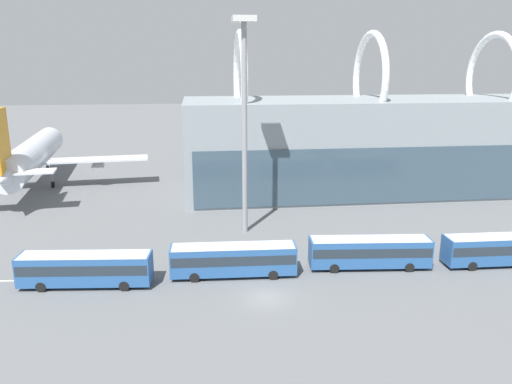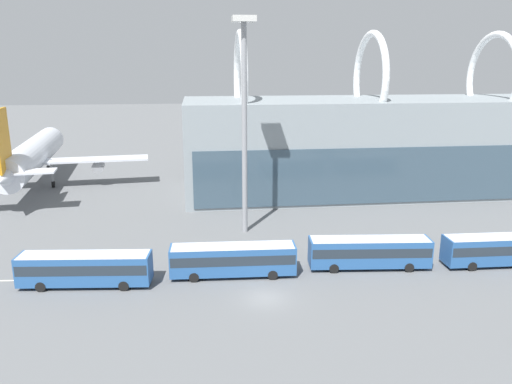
% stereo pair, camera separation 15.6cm
% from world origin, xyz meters
% --- Properties ---
extents(ground_plane, '(440.00, 440.00, 0.00)m').
position_xyz_m(ground_plane, '(0.00, 0.00, 0.00)').
color(ground_plane, slate).
extents(airliner_at_gate_near, '(39.46, 42.55, 15.03)m').
position_xyz_m(airliner_at_gate_near, '(-34.46, 46.32, 5.53)').
color(airliner_at_gate_near, silver).
rests_on(airliner_at_gate_near, ground_plane).
extents(airliner_at_gate_far, '(38.68, 40.45, 15.08)m').
position_xyz_m(airliner_at_gate_far, '(16.56, 51.01, 5.50)').
color(airliner_at_gate_far, silver).
rests_on(airliner_at_gate_far, ground_plane).
extents(shuttle_bus_0, '(12.93, 3.84, 3.26)m').
position_xyz_m(shuttle_bus_0, '(-17.15, 4.68, 1.92)').
color(shuttle_bus_0, '#285693').
rests_on(shuttle_bus_0, ground_plane).
extents(shuttle_bus_1, '(12.84, 3.24, 3.26)m').
position_xyz_m(shuttle_bus_1, '(-2.64, 5.32, 1.92)').
color(shuttle_bus_1, '#285693').
rests_on(shuttle_bus_1, ground_plane).
extents(shuttle_bus_2, '(12.92, 3.77, 3.26)m').
position_xyz_m(shuttle_bus_2, '(11.86, 5.69, 1.92)').
color(shuttle_bus_2, '#285693').
rests_on(shuttle_bus_2, ground_plane).
extents(shuttle_bus_3, '(12.80, 3.04, 3.26)m').
position_xyz_m(shuttle_bus_3, '(26.36, 4.77, 1.92)').
color(shuttle_bus_3, '#285693').
rests_on(shuttle_bus_3, ground_plane).
extents(floodlight_mast, '(2.76, 2.76, 26.44)m').
position_xyz_m(floodlight_mast, '(-0.13, 18.86, 17.15)').
color(floodlight_mast, gray).
rests_on(floodlight_mast, ground_plane).
extents(lane_stripe_0, '(9.88, 0.95, 0.01)m').
position_xyz_m(lane_stripe_0, '(-25.86, 6.80, 0.00)').
color(lane_stripe_0, silver).
rests_on(lane_stripe_0, ground_plane).
extents(lane_stripe_2, '(6.06, 1.62, 0.01)m').
position_xyz_m(lane_stripe_2, '(-18.75, 9.58, 0.00)').
color(lane_stripe_2, silver).
rests_on(lane_stripe_2, ground_plane).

